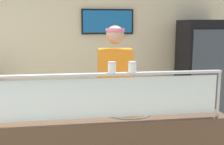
# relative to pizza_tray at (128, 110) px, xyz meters

# --- Properties ---
(shop_rear_unit) EXTENTS (6.56, 0.13, 2.70)m
(shop_rear_unit) POSITION_rel_pizza_tray_xyz_m (-0.20, 2.28, 0.39)
(shop_rear_unit) COLOR beige
(shop_rear_unit) RESTS_ON ground
(sneeze_guard) EXTENTS (1.99, 0.06, 0.42)m
(sneeze_guard) POSITION_rel_pizza_tray_xyz_m (-0.21, -0.25, 0.25)
(sneeze_guard) COLOR #B2B5BC
(sneeze_guard) RESTS_ON serving_counter
(pizza_tray) EXTENTS (0.47, 0.47, 0.04)m
(pizza_tray) POSITION_rel_pizza_tray_xyz_m (0.00, 0.00, 0.00)
(pizza_tray) COLOR #9EA0A8
(pizza_tray) RESTS_ON serving_counter
(pizza_server) EXTENTS (0.09, 0.28, 0.01)m
(pizza_server) POSITION_rel_pizza_tray_xyz_m (0.02, -0.02, 0.02)
(pizza_server) COLOR #ADAFB7
(pizza_server) RESTS_ON pizza_tray
(parmesan_shaker) EXTENTS (0.07, 0.07, 0.09)m
(parmesan_shaker) POSITION_rel_pizza_tray_xyz_m (-0.19, -0.25, 0.45)
(parmesan_shaker) COLOR white
(parmesan_shaker) RESTS_ON sneeze_guard
(pepper_flake_shaker) EXTENTS (0.07, 0.07, 0.09)m
(pepper_flake_shaker) POSITION_rel_pizza_tray_xyz_m (-0.02, -0.25, 0.45)
(pepper_flake_shaker) COLOR white
(pepper_flake_shaker) RESTS_ON sneeze_guard
(worker_figure) EXTENTS (0.41, 0.50, 1.76)m
(worker_figure) POSITION_rel_pizza_tray_xyz_m (-0.02, 0.61, 0.04)
(worker_figure) COLOR #23232D
(worker_figure) RESTS_ON ground
(drink_fridge) EXTENTS (0.72, 0.61, 1.85)m
(drink_fridge) POSITION_rel_pizza_tray_xyz_m (1.64, 1.83, -0.04)
(drink_fridge) COLOR black
(drink_fridge) RESTS_ON ground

